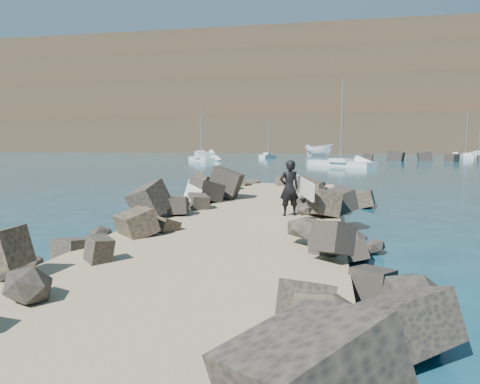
{
  "coord_description": "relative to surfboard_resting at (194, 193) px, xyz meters",
  "views": [
    {
      "loc": [
        2.51,
        -13.51,
        3.03
      ],
      "look_at": [
        0.0,
        -1.0,
        1.5
      ],
      "focal_mm": 32.0,
      "sensor_mm": 36.0,
      "label": 1
    }
  ],
  "objects": [
    {
      "name": "riprap_right",
      "position": [
        5.31,
        -3.58,
        -0.54
      ],
      "size": [
        2.6,
        22.0,
        1.0
      ],
      "primitive_type": "cube",
      "color": "black",
      "rests_on": "ground"
    },
    {
      "name": "sailboat_e",
      "position": [
        -22.2,
        76.18,
        -0.69
      ],
      "size": [
        5.11,
        6.87,
        8.59
      ],
      "color": "silver",
      "rests_on": "ground"
    },
    {
      "name": "surfer_with_board",
      "position": [
        3.84,
        -1.74,
        0.47
      ],
      "size": [
        1.24,
        2.15,
        1.81
      ],
      "color": "black",
      "rests_on": "jetty"
    },
    {
      "name": "boat_imported",
      "position": [
        3.52,
        71.59,
        0.18
      ],
      "size": [
        6.67,
        5.19,
        2.44
      ],
      "primitive_type": "imported",
      "rotation": [
        0.0,
        0.0,
        1.05
      ],
      "color": "white",
      "rests_on": "ground"
    },
    {
      "name": "sailboat_c",
      "position": [
        6.65,
        36.69,
        -0.69
      ],
      "size": [
        7.91,
        7.07,
        10.34
      ],
      "color": "silver",
      "rests_on": "ground"
    },
    {
      "name": "sailboat_a",
      "position": [
        -13.16,
        45.11,
        -0.69
      ],
      "size": [
        5.09,
        5.72,
        7.67
      ],
      "color": "silver",
      "rests_on": "ground"
    },
    {
      "name": "ground",
      "position": [
        2.41,
        -2.08,
        -1.04
      ],
      "size": [
        800.0,
        800.0,
        0.0
      ],
      "primitive_type": "plane",
      "color": "#0F384C",
      "rests_on": "ground"
    },
    {
      "name": "sailboat_b",
      "position": [
        -5.23,
        60.07,
        -0.69
      ],
      "size": [
        2.47,
        5.52,
        6.68
      ],
      "color": "silver",
      "rests_on": "ground"
    },
    {
      "name": "sailboat_f",
      "position": [
        36.67,
        83.41,
        -0.69
      ],
      "size": [
        2.38,
        5.38,
        6.53
      ],
      "color": "silver",
      "rests_on": "ground"
    },
    {
      "name": "sailboat_d",
      "position": [
        28.66,
        64.93,
        -0.69
      ],
      "size": [
        2.47,
        7.08,
        8.38
      ],
      "color": "silver",
      "rests_on": "ground"
    },
    {
      "name": "surfboard_resting",
      "position": [
        0.0,
        0.0,
        0.0
      ],
      "size": [
        1.17,
        2.61,
        0.08
      ],
      "primitive_type": "cube",
      "rotation": [
        0.0,
        0.0,
        0.22
      ],
      "color": "silver",
      "rests_on": "riprap_left"
    },
    {
      "name": "headland",
      "position": [
        12.41,
        157.92,
        14.96
      ],
      "size": [
        360.0,
        140.0,
        32.0
      ],
      "primitive_type": "cube",
      "color": "#2D4919",
      "rests_on": "ground"
    },
    {
      "name": "headland_buildings",
      "position": [
        19.22,
        150.11,
        32.93
      ],
      "size": [
        137.5,
        30.5,
        5.0
      ],
      "color": "white",
      "rests_on": "headland"
    },
    {
      "name": "riprap_left",
      "position": [
        -0.49,
        -3.58,
        -0.54
      ],
      "size": [
        2.6,
        22.0,
        1.0
      ],
      "primitive_type": "cube",
      "color": "black",
      "rests_on": "ground"
    },
    {
      "name": "jetty",
      "position": [
        2.41,
        -4.08,
        -0.74
      ],
      "size": [
        6.0,
        26.0,
        0.6
      ],
      "primitive_type": "cube",
      "color": "#8C7759",
      "rests_on": "ground"
    }
  ]
}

